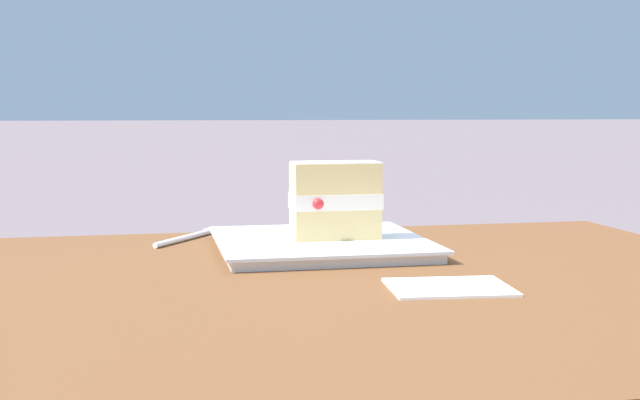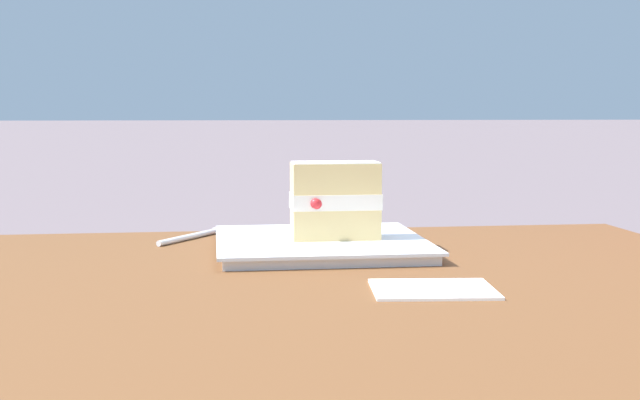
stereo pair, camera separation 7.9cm
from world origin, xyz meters
name	(u,v)px [view 2 (the right image)]	position (x,y,z in m)	size (l,w,h in m)	color
patio_table	(256,396)	(0.00, 0.00, 0.61)	(1.16, 0.77, 0.73)	brown
dessert_plate	(320,244)	(0.09, 0.20, 0.74)	(0.27, 0.27, 0.02)	white
cake_slice	(335,200)	(0.11, 0.19, 0.80)	(0.11, 0.07, 0.10)	#E0C17A
dessert_fork	(202,234)	(-0.06, 0.33, 0.74)	(0.11, 0.15, 0.01)	silver
paper_napkin	(433,289)	(0.18, -0.06, 0.74)	(0.13, 0.10, 0.00)	white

